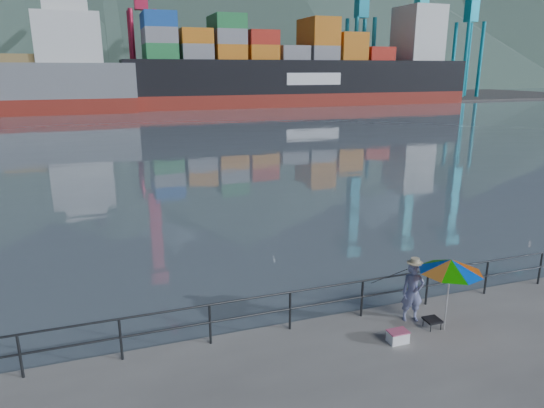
% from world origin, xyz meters
% --- Properties ---
extents(harbor_water, '(500.00, 280.00, 0.00)m').
position_xyz_m(harbor_water, '(0.00, 130.00, 0.00)').
color(harbor_water, slate).
rests_on(harbor_water, ground).
extents(far_dock, '(200.00, 40.00, 0.40)m').
position_xyz_m(far_dock, '(10.00, 93.00, 0.00)').
color(far_dock, '#514F4C').
rests_on(far_dock, ground).
extents(guardrail, '(22.00, 0.06, 1.03)m').
position_xyz_m(guardrail, '(0.00, 1.70, 0.52)').
color(guardrail, '#2D3033').
rests_on(guardrail, ground).
extents(port_cranes, '(116.00, 28.00, 38.40)m').
position_xyz_m(port_cranes, '(31.00, 84.00, 16.00)').
color(port_cranes, '#B42D10').
rests_on(port_cranes, ground).
extents(container_stacks, '(58.00, 8.40, 7.80)m').
position_xyz_m(container_stacks, '(33.17, 94.09, 3.28)').
color(container_stacks, red).
rests_on(container_stacks, ground).
extents(fisherman, '(0.65, 0.52, 1.56)m').
position_xyz_m(fisherman, '(4.11, 1.12, 0.78)').
color(fisherman, '#324193').
rests_on(fisherman, ground).
extents(beach_umbrella, '(1.72, 1.72, 1.87)m').
position_xyz_m(beach_umbrella, '(4.61, 0.42, 1.71)').
color(beach_umbrella, white).
rests_on(beach_umbrella, ground).
extents(folding_stool, '(0.39, 0.39, 0.25)m').
position_xyz_m(folding_stool, '(4.37, 0.58, 0.13)').
color(folding_stool, black).
rests_on(folding_stool, ground).
extents(cooler_bag, '(0.46, 0.31, 0.27)m').
position_xyz_m(cooler_bag, '(3.19, 0.31, 0.13)').
color(cooler_bag, white).
rests_on(cooler_bag, ground).
extents(fishing_rod, '(0.31, 1.57, 1.12)m').
position_xyz_m(fishing_rod, '(4.04, 1.96, 0.00)').
color(fishing_rod, black).
rests_on(fishing_rod, ground).
extents(container_ship, '(62.75, 10.46, 18.10)m').
position_xyz_m(container_ship, '(33.53, 75.46, 5.81)').
color(container_ship, maroon).
rests_on(container_ship, ground).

